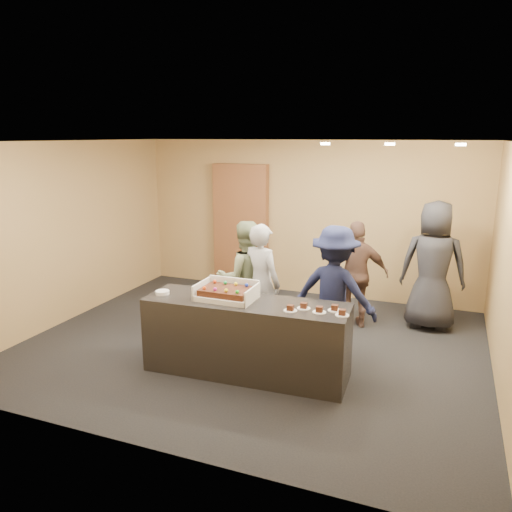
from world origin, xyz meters
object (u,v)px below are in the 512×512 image
at_px(cake_box, 227,295).
at_px(person_dark_suit, 433,266).
at_px(sheet_cake, 226,291).
at_px(plate_stack, 162,292).
at_px(person_sage_man, 245,278).
at_px(storage_cabinet, 241,227).
at_px(person_brown_extra, 356,275).
at_px(person_server_grey, 261,283).
at_px(person_navy_man, 335,292).
at_px(serving_counter, 246,338).

height_order(cake_box, person_dark_suit, person_dark_suit).
bearing_deg(sheet_cake, person_dark_suit, 46.62).
distance_m(plate_stack, person_sage_man, 1.39).
xyz_separation_m(sheet_cake, plate_stack, (-0.80, -0.11, -0.08)).
relative_size(storage_cabinet, cake_box, 3.37).
xyz_separation_m(plate_stack, person_brown_extra, (1.97, 2.11, -0.13)).
height_order(plate_stack, person_dark_suit, person_dark_suit).
bearing_deg(person_dark_suit, person_server_grey, 30.65).
relative_size(storage_cabinet, plate_stack, 13.66).
distance_m(person_navy_man, person_dark_suit, 1.82).
bearing_deg(person_server_grey, person_navy_man, -168.54).
bearing_deg(person_dark_suit, sheet_cake, 45.38).
distance_m(person_sage_man, person_brown_extra, 1.65).
relative_size(serving_counter, person_server_grey, 1.46).
height_order(serving_counter, cake_box, cake_box).
height_order(cake_box, person_sage_man, person_sage_man).
bearing_deg(storage_cabinet, sheet_cake, -69.70).
distance_m(plate_stack, person_dark_suit, 3.88).
height_order(person_server_grey, person_brown_extra, person_server_grey).
bearing_deg(serving_counter, person_dark_suit, 47.38).
height_order(cake_box, person_navy_man, person_navy_man).
distance_m(person_sage_man, person_navy_man, 1.38).
xyz_separation_m(person_server_grey, person_brown_extra, (1.11, 1.00, -0.03)).
height_order(serving_counter, storage_cabinet, storage_cabinet).
height_order(person_server_grey, person_sage_man, person_server_grey).
bearing_deg(person_brown_extra, person_server_grey, 23.59).
bearing_deg(sheet_cake, person_navy_man, 39.38).
bearing_deg(cake_box, person_dark_suit, 46.31).
height_order(plate_stack, person_brown_extra, person_brown_extra).
bearing_deg(cake_box, person_sage_man, 102.80).
height_order(plate_stack, person_navy_man, person_navy_man).
distance_m(person_server_grey, person_dark_suit, 2.53).
height_order(person_server_grey, person_dark_suit, person_dark_suit).
distance_m(storage_cabinet, person_navy_man, 3.25).
height_order(cake_box, person_brown_extra, person_brown_extra).
height_order(sheet_cake, person_dark_suit, person_dark_suit).
distance_m(sheet_cake, person_dark_suit, 3.21).
bearing_deg(serving_counter, sheet_cake, 177.36).
bearing_deg(plate_stack, person_sage_man, 67.02).
relative_size(cake_box, plate_stack, 4.06).
xyz_separation_m(sheet_cake, person_server_grey, (0.06, 1.00, -0.18)).
height_order(storage_cabinet, person_dark_suit, storage_cabinet).
height_order(serving_counter, person_sage_man, person_sage_man).
distance_m(person_navy_man, person_brown_extra, 1.10).
xyz_separation_m(person_sage_man, person_dark_suit, (2.46, 1.17, 0.13)).
relative_size(serving_counter, storage_cabinet, 1.05).
bearing_deg(plate_stack, person_server_grey, 52.29).
bearing_deg(person_dark_suit, person_brown_extra, 16.82).
xyz_separation_m(storage_cabinet, sheet_cake, (1.19, -3.20, -0.14)).
relative_size(sheet_cake, person_navy_man, 0.34).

